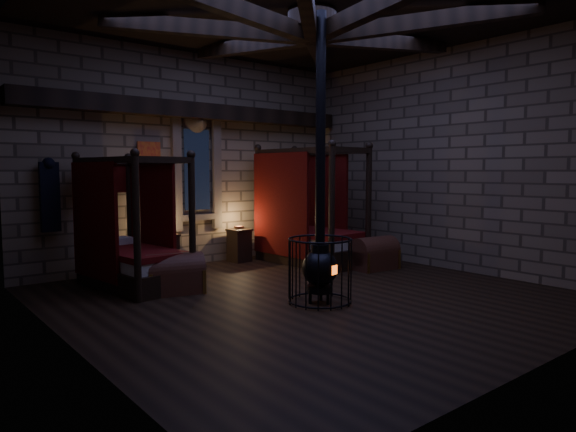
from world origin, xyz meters
TOP-DOWN VIEW (x-y plane):
  - room at (-0.00, 0.09)m, footprint 7.02×7.02m
  - bed_left at (-1.84, 2.34)m, footprint 1.30×2.12m
  - bed_right at (1.84, 2.17)m, footprint 1.31×2.29m
  - trunk_left at (-1.52, 1.45)m, footprint 0.97×0.74m
  - trunk_right at (2.35, 0.81)m, footprint 0.91×0.62m
  - nightstand_left at (-0.90, 3.08)m, footprint 0.47×0.45m
  - nightstand_right at (0.79, 3.13)m, footprint 0.46×0.44m
  - stove at (-0.18, -0.40)m, footprint 0.91×0.91m

SIDE VIEW (x-z plane):
  - trunk_left at x=-1.52m, z-range -0.04..0.60m
  - trunk_right at x=2.35m, z-range -0.04..0.60m
  - nightstand_right at x=0.79m, z-range -0.02..0.72m
  - nightstand_left at x=-0.90m, z-range -0.07..0.80m
  - bed_left at x=-1.84m, z-range -0.53..1.56m
  - bed_right at x=1.84m, z-range -0.59..1.73m
  - stove at x=-0.18m, z-range -1.44..2.61m
  - room at x=0.00m, z-range 1.60..5.89m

